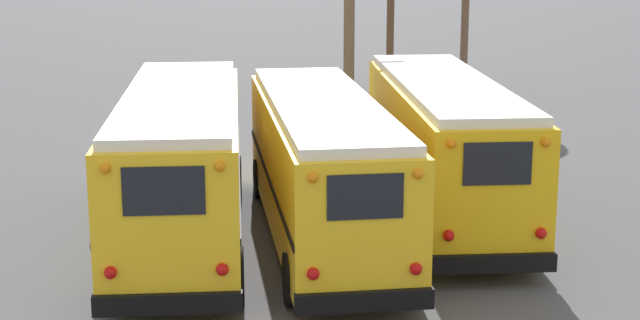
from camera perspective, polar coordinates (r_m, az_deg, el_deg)
The scene contains 4 objects.
ground_plane at distance 22.94m, azimuth -0.16°, elevation -3.79°, with size 160.00×160.00×0.00m, color #4C4C4F.
school_bus_0 at distance 21.39m, azimuth -8.09°, elevation -0.12°, with size 2.86×10.18×3.35m.
school_bus_1 at distance 21.41m, azimuth 0.17°, elevation -0.27°, with size 2.71×10.27×3.16m.
school_bus_2 at distance 23.38m, azimuth 7.25°, elevation 0.95°, with size 2.81×10.01×3.29m.
Camera 1 is at (-2.43, -21.78, 6.79)m, focal length 55.00 mm.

